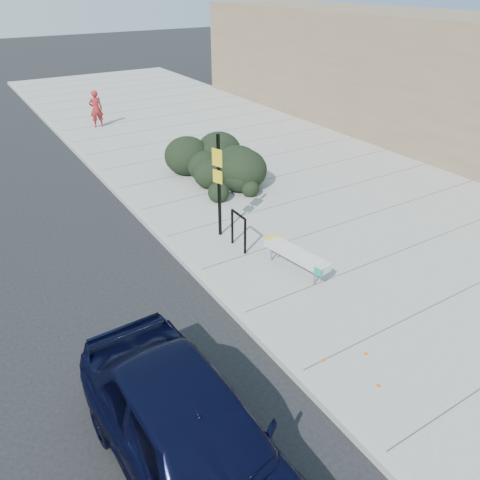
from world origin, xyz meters
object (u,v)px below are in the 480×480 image
Objects in this scene: bench at (296,255)px; sign_post at (219,181)px; sedan_navy at (192,439)px; pedestrian at (96,109)px; bike_rack at (239,228)px.

sign_post reaches higher than bench.
sign_post reaches higher than sedan_navy.
sign_post is 7.24m from sedan_navy.
pedestrian reaches higher than bench.
sedan_navy is (-4.56, -3.47, 0.25)m from bench.
sedan_navy is 19.02m from pedestrian.
pedestrian is at bearing 88.67° from bike_rack.
sign_post is 0.58× the size of sedan_navy.
bench is 1.77m from bike_rack.
bench is 0.39× the size of sedan_navy.
sedan_navy is (-3.90, -6.03, -0.92)m from sign_post.
bench is at bearing -94.90° from sign_post.
bike_rack is (-0.61, 1.66, 0.17)m from bench.
bike_rack is 0.21× the size of sedan_navy.
bench is at bearing 35.33° from sedan_navy.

